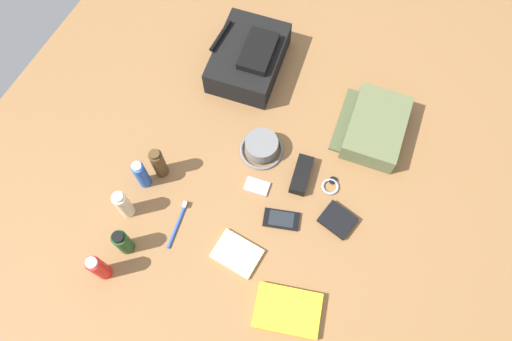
{
  "coord_description": "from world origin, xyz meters",
  "views": [
    {
      "loc": [
        -0.58,
        -0.3,
        1.63
      ],
      "look_at": [
        0.0,
        0.0,
        0.04
      ],
      "focal_mm": 34.7,
      "sensor_mm": 36.0,
      "label": 1
    }
  ],
  "objects_px": {
    "bucket_hat": "(262,147)",
    "cell_phone": "(281,219)",
    "shampoo_bottle": "(123,242)",
    "sunglasses_case": "(301,175)",
    "backpack": "(249,58)",
    "wallet": "(338,220)",
    "toiletry_pouch": "(375,127)",
    "paperback_novel": "(288,311)",
    "media_player": "(257,186)",
    "wristwatch": "(331,186)",
    "sunscreen_spray": "(99,268)",
    "deodorant_spray": "(141,175)",
    "cologne_bottle": "(159,163)",
    "lotion_bottle": "(123,204)",
    "notepad": "(237,254)",
    "toothbrush": "(179,222)"
  },
  "relations": [
    {
      "from": "backpack",
      "to": "shampoo_bottle",
      "type": "relative_size",
      "value": 2.64
    },
    {
      "from": "backpack",
      "to": "deodorant_spray",
      "type": "relative_size",
      "value": 2.37
    },
    {
      "from": "cologne_bottle",
      "to": "wallet",
      "type": "bearing_deg",
      "value": -79.68
    },
    {
      "from": "cologne_bottle",
      "to": "deodorant_spray",
      "type": "bearing_deg",
      "value": 153.25
    },
    {
      "from": "toiletry_pouch",
      "to": "shampoo_bottle",
      "type": "bearing_deg",
      "value": 143.47
    },
    {
      "from": "deodorant_spray",
      "to": "notepad",
      "type": "height_order",
      "value": "deodorant_spray"
    },
    {
      "from": "shampoo_bottle",
      "to": "cell_phone",
      "type": "bearing_deg",
      "value": -52.7
    },
    {
      "from": "notepad",
      "to": "toothbrush",
      "type": "bearing_deg",
      "value": 91.59
    },
    {
      "from": "toiletry_pouch",
      "to": "sunglasses_case",
      "type": "xyz_separation_m",
      "value": [
        -0.28,
        0.16,
        -0.02
      ]
    },
    {
      "from": "deodorant_spray",
      "to": "wristwatch",
      "type": "relative_size",
      "value": 2.15
    },
    {
      "from": "wallet",
      "to": "shampoo_bottle",
      "type": "bearing_deg",
      "value": 136.15
    },
    {
      "from": "cologne_bottle",
      "to": "sunglasses_case",
      "type": "bearing_deg",
      "value": -65.47
    },
    {
      "from": "backpack",
      "to": "paperback_novel",
      "type": "relative_size",
      "value": 1.51
    },
    {
      "from": "wristwatch",
      "to": "notepad",
      "type": "xyz_separation_m",
      "value": [
        -0.36,
        0.18,
        0.0
      ]
    },
    {
      "from": "wristwatch",
      "to": "wallet",
      "type": "bearing_deg",
      "value": -145.78
    },
    {
      "from": "shampoo_bottle",
      "to": "cologne_bottle",
      "type": "xyz_separation_m",
      "value": [
        0.29,
        0.04,
        0.01
      ]
    },
    {
      "from": "backpack",
      "to": "wallet",
      "type": "relative_size",
      "value": 3.28
    },
    {
      "from": "backpack",
      "to": "wallet",
      "type": "xyz_separation_m",
      "value": [
        -0.42,
        -0.56,
        -0.05
      ]
    },
    {
      "from": "backpack",
      "to": "media_player",
      "type": "xyz_separation_m",
      "value": [
        -0.43,
        -0.26,
        -0.06
      ]
    },
    {
      "from": "bucket_hat",
      "to": "notepad",
      "type": "xyz_separation_m",
      "value": [
        -0.38,
        -0.1,
        -0.02
      ]
    },
    {
      "from": "paperback_novel",
      "to": "wristwatch",
      "type": "bearing_deg",
      "value": 6.14
    },
    {
      "from": "deodorant_spray",
      "to": "cologne_bottle",
      "type": "relative_size",
      "value": 0.97
    },
    {
      "from": "backpack",
      "to": "bucket_hat",
      "type": "xyz_separation_m",
      "value": [
        -0.3,
        -0.21,
        -0.03
      ]
    },
    {
      "from": "bucket_hat",
      "to": "cell_phone",
      "type": "height_order",
      "value": "bucket_hat"
    },
    {
      "from": "toiletry_pouch",
      "to": "notepad",
      "type": "relative_size",
      "value": 2.02
    },
    {
      "from": "deodorant_spray",
      "to": "toothbrush",
      "type": "height_order",
      "value": "deodorant_spray"
    },
    {
      "from": "lotion_bottle",
      "to": "paperback_novel",
      "type": "bearing_deg",
      "value": -94.76
    },
    {
      "from": "sunglasses_case",
      "to": "bucket_hat",
      "type": "bearing_deg",
      "value": 70.32
    },
    {
      "from": "toiletry_pouch",
      "to": "sunglasses_case",
      "type": "distance_m",
      "value": 0.32
    },
    {
      "from": "media_player",
      "to": "shampoo_bottle",
      "type": "bearing_deg",
      "value": 143.32
    },
    {
      "from": "sunscreen_spray",
      "to": "sunglasses_case",
      "type": "height_order",
      "value": "sunscreen_spray"
    },
    {
      "from": "toiletry_pouch",
      "to": "sunglasses_case",
      "type": "relative_size",
      "value": 2.17
    },
    {
      "from": "bucket_hat",
      "to": "shampoo_bottle",
      "type": "relative_size",
      "value": 1.17
    },
    {
      "from": "toiletry_pouch",
      "to": "bucket_hat",
      "type": "bearing_deg",
      "value": 126.96
    },
    {
      "from": "paperback_novel",
      "to": "media_player",
      "type": "bearing_deg",
      "value": 39.76
    },
    {
      "from": "paperback_novel",
      "to": "cell_phone",
      "type": "xyz_separation_m",
      "value": [
        0.26,
        0.15,
        -0.01
      ]
    },
    {
      "from": "lotion_bottle",
      "to": "notepad",
      "type": "height_order",
      "value": "lotion_bottle"
    },
    {
      "from": "backpack",
      "to": "shampoo_bottle",
      "type": "height_order",
      "value": "backpack"
    },
    {
      "from": "bucket_hat",
      "to": "sunscreen_spray",
      "type": "xyz_separation_m",
      "value": [
        -0.63,
        0.26,
        0.05
      ]
    },
    {
      "from": "shampoo_bottle",
      "to": "deodorant_spray",
      "type": "distance_m",
      "value": 0.24
    },
    {
      "from": "toiletry_pouch",
      "to": "paperback_novel",
      "type": "xyz_separation_m",
      "value": [
        -0.72,
        0.0,
        -0.03
      ]
    },
    {
      "from": "toiletry_pouch",
      "to": "wristwatch",
      "type": "xyz_separation_m",
      "value": [
        -0.26,
        0.05,
        -0.04
      ]
    },
    {
      "from": "toothbrush",
      "to": "sunscreen_spray",
      "type": "bearing_deg",
      "value": 153.7
    },
    {
      "from": "toiletry_pouch",
      "to": "media_player",
      "type": "distance_m",
      "value": 0.48
    },
    {
      "from": "media_player",
      "to": "wallet",
      "type": "distance_m",
      "value": 0.3
    },
    {
      "from": "cologne_bottle",
      "to": "bucket_hat",
      "type": "bearing_deg",
      "value": -49.84
    },
    {
      "from": "paperback_novel",
      "to": "sunglasses_case",
      "type": "xyz_separation_m",
      "value": [
        0.44,
        0.16,
        0.01
      ]
    },
    {
      "from": "deodorant_spray",
      "to": "paperback_novel",
      "type": "relative_size",
      "value": 0.64
    },
    {
      "from": "toiletry_pouch",
      "to": "shampoo_bottle",
      "type": "height_order",
      "value": "shampoo_bottle"
    },
    {
      "from": "sunscreen_spray",
      "to": "deodorant_spray",
      "type": "height_order",
      "value": "sunscreen_spray"
    }
  ]
}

